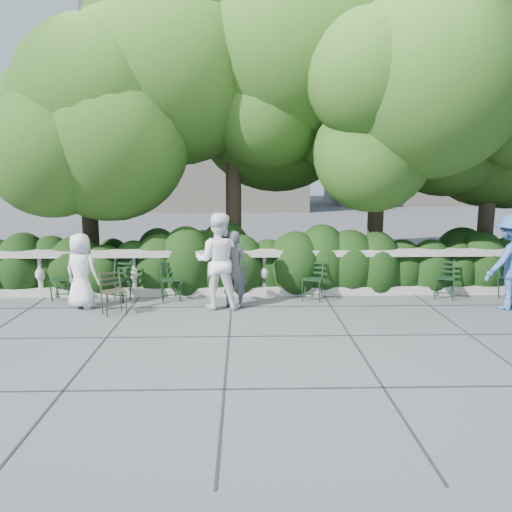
{
  "coord_description": "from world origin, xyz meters",
  "views": [
    {
      "loc": [
        -0.25,
        -8.85,
        2.7
      ],
      "look_at": [
        0.0,
        1.0,
        1.0
      ],
      "focal_mm": 35.0,
      "sensor_mm": 36.0,
      "label": 1
    }
  ],
  "objects_px": {
    "chair_b": "(61,301)",
    "person_businessman": "(81,271)",
    "person_woman_grey": "(234,269)",
    "chair_c": "(115,303)",
    "chair_weathered": "(117,316)",
    "chair_d": "(311,302)",
    "person_casual_man": "(218,261)",
    "chair_a": "(172,302)",
    "person_older_blue": "(511,262)",
    "chair_e": "(443,300)"
  },
  "relations": [
    {
      "from": "chair_c",
      "to": "chair_e",
      "type": "xyz_separation_m",
      "value": [
        6.86,
        0.02,
        0.0
      ]
    },
    {
      "from": "chair_e",
      "to": "chair_weathered",
      "type": "distance_m",
      "value": 6.67
    },
    {
      "from": "chair_c",
      "to": "person_casual_man",
      "type": "xyz_separation_m",
      "value": [
        2.15,
        -0.45,
        0.95
      ]
    },
    {
      "from": "chair_c",
      "to": "person_casual_man",
      "type": "bearing_deg",
      "value": 5.23
    },
    {
      "from": "person_casual_man",
      "to": "chair_c",
      "type": "bearing_deg",
      "value": -5.71
    },
    {
      "from": "chair_b",
      "to": "person_older_blue",
      "type": "xyz_separation_m",
      "value": [
        9.03,
        -0.79,
        0.94
      ]
    },
    {
      "from": "chair_weathered",
      "to": "person_woman_grey",
      "type": "distance_m",
      "value": 2.4
    },
    {
      "from": "chair_a",
      "to": "person_woman_grey",
      "type": "bearing_deg",
      "value": -30.04
    },
    {
      "from": "chair_a",
      "to": "chair_b",
      "type": "bearing_deg",
      "value": 162.95
    },
    {
      "from": "chair_b",
      "to": "person_older_blue",
      "type": "relative_size",
      "value": 0.45
    },
    {
      "from": "chair_e",
      "to": "chair_weathered",
      "type": "xyz_separation_m",
      "value": [
        -6.59,
        -1.01,
        0.0
      ]
    },
    {
      "from": "person_older_blue",
      "to": "person_casual_man",
      "type": "bearing_deg",
      "value": -24.55
    },
    {
      "from": "chair_c",
      "to": "person_older_blue",
      "type": "height_order",
      "value": "person_older_blue"
    },
    {
      "from": "chair_b",
      "to": "chair_d",
      "type": "distance_m",
      "value": 5.22
    },
    {
      "from": "chair_c",
      "to": "chair_e",
      "type": "height_order",
      "value": "same"
    },
    {
      "from": "chair_e",
      "to": "person_older_blue",
      "type": "distance_m",
      "value": 1.54
    },
    {
      "from": "chair_e",
      "to": "person_casual_man",
      "type": "height_order",
      "value": "person_casual_man"
    },
    {
      "from": "chair_weathered",
      "to": "person_older_blue",
      "type": "xyz_separation_m",
      "value": [
        7.59,
        0.33,
        0.94
      ]
    },
    {
      "from": "chair_d",
      "to": "person_businessman",
      "type": "relative_size",
      "value": 0.56
    },
    {
      "from": "person_businessman",
      "to": "person_woman_grey",
      "type": "height_order",
      "value": "person_woman_grey"
    },
    {
      "from": "chair_d",
      "to": "chair_weathered",
      "type": "height_order",
      "value": "same"
    },
    {
      "from": "chair_a",
      "to": "chair_weathered",
      "type": "distance_m",
      "value": 1.32
    },
    {
      "from": "chair_d",
      "to": "person_businessman",
      "type": "bearing_deg",
      "value": -159.18
    },
    {
      "from": "chair_a",
      "to": "person_older_blue",
      "type": "height_order",
      "value": "person_older_blue"
    },
    {
      "from": "chair_c",
      "to": "chair_d",
      "type": "height_order",
      "value": "same"
    },
    {
      "from": "chair_d",
      "to": "person_woman_grey",
      "type": "bearing_deg",
      "value": -150.55
    },
    {
      "from": "chair_b",
      "to": "person_businessman",
      "type": "height_order",
      "value": "person_businessman"
    },
    {
      "from": "chair_e",
      "to": "person_businessman",
      "type": "distance_m",
      "value": 7.45
    },
    {
      "from": "person_businessman",
      "to": "chair_weathered",
      "type": "bearing_deg",
      "value": 164.13
    },
    {
      "from": "chair_a",
      "to": "person_older_blue",
      "type": "distance_m",
      "value": 6.79
    },
    {
      "from": "person_casual_man",
      "to": "chair_d",
      "type": "bearing_deg",
      "value": -161.8
    },
    {
      "from": "person_casual_man",
      "to": "chair_weathered",
      "type": "bearing_deg",
      "value": 21.97
    },
    {
      "from": "person_casual_man",
      "to": "chair_a",
      "type": "bearing_deg",
      "value": -17.76
    },
    {
      "from": "chair_e",
      "to": "person_older_blue",
      "type": "height_order",
      "value": "person_older_blue"
    },
    {
      "from": "chair_a",
      "to": "chair_d",
      "type": "distance_m",
      "value": 2.88
    },
    {
      "from": "chair_c",
      "to": "person_businessman",
      "type": "relative_size",
      "value": 0.56
    },
    {
      "from": "chair_a",
      "to": "person_casual_man",
      "type": "distance_m",
      "value": 1.43
    },
    {
      "from": "person_businessman",
      "to": "person_woman_grey",
      "type": "distance_m",
      "value": 3.01
    },
    {
      "from": "chair_a",
      "to": "chair_weathered",
      "type": "bearing_deg",
      "value": -146.35
    },
    {
      "from": "chair_b",
      "to": "person_older_blue",
      "type": "bearing_deg",
      "value": -6.15
    },
    {
      "from": "person_woman_grey",
      "to": "chair_weathered",
      "type": "bearing_deg",
      "value": 30.09
    },
    {
      "from": "chair_d",
      "to": "person_older_blue",
      "type": "bearing_deg",
      "value": 7.31
    },
    {
      "from": "chair_a",
      "to": "chair_b",
      "type": "xyz_separation_m",
      "value": [
        -2.33,
        0.14,
        0.0
      ]
    },
    {
      "from": "chair_a",
      "to": "chair_b",
      "type": "distance_m",
      "value": 2.34
    },
    {
      "from": "person_woman_grey",
      "to": "chair_c",
      "type": "bearing_deg",
      "value": 5.93
    },
    {
      "from": "person_older_blue",
      "to": "chair_d",
      "type": "bearing_deg",
      "value": -31.73
    },
    {
      "from": "person_woman_grey",
      "to": "person_casual_man",
      "type": "relative_size",
      "value": 0.82
    },
    {
      "from": "person_older_blue",
      "to": "chair_c",
      "type": "bearing_deg",
      "value": -27.19
    },
    {
      "from": "chair_a",
      "to": "person_businessman",
      "type": "xyz_separation_m",
      "value": [
        -1.71,
        -0.36,
        0.74
      ]
    },
    {
      "from": "chair_e",
      "to": "person_casual_man",
      "type": "xyz_separation_m",
      "value": [
        -4.71,
        -0.47,
        0.95
      ]
    }
  ]
}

